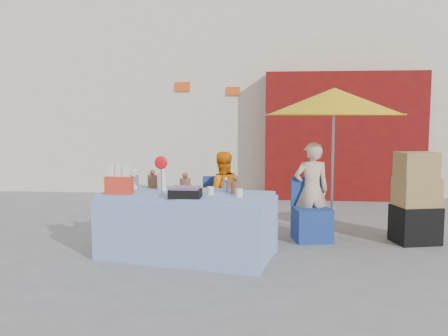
# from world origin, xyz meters

# --- Properties ---
(ground) EXTENTS (80.00, 80.00, 0.00)m
(ground) POSITION_xyz_m (0.00, 0.00, 0.00)
(ground) COLOR slate
(ground) RESTS_ON ground
(backdrop) EXTENTS (14.00, 8.00, 7.80)m
(backdrop) POSITION_xyz_m (0.52, 7.52, 3.10)
(backdrop) COLOR silver
(backdrop) RESTS_ON ground
(market_table) EXTENTS (2.18, 1.33, 1.23)m
(market_table) POSITION_xyz_m (-0.29, -0.21, 0.40)
(market_table) COLOR #839FD1
(market_table) RESTS_ON ground
(chair_left) EXTENTS (0.57, 0.56, 0.85)m
(chair_left) POSITION_xyz_m (0.03, 0.72, 0.26)
(chair_left) COLOR navy
(chair_left) RESTS_ON ground
(chair_right) EXTENTS (0.57, 0.56, 0.85)m
(chair_right) POSITION_xyz_m (1.28, 0.72, 0.26)
(chair_right) COLOR navy
(chair_right) RESTS_ON ground
(vendor_orange) EXTENTS (0.67, 0.57, 1.21)m
(vendor_orange) POSITION_xyz_m (0.03, 0.86, 0.60)
(vendor_orange) COLOR orange
(vendor_orange) RESTS_ON ground
(vendor_beige) EXTENTS (0.54, 0.41, 1.34)m
(vendor_beige) POSITION_xyz_m (1.28, 0.86, 0.67)
(vendor_beige) COLOR beige
(vendor_beige) RESTS_ON ground
(umbrella) EXTENTS (1.90, 1.90, 2.09)m
(umbrella) POSITION_xyz_m (1.58, 1.01, 1.89)
(umbrella) COLOR gray
(umbrella) RESTS_ON ground
(box_stack) EXTENTS (0.65, 0.57, 1.23)m
(box_stack) POSITION_xyz_m (2.65, 0.72, 0.57)
(box_stack) COLOR black
(box_stack) RESTS_ON ground
(tarp_bundle) EXTENTS (0.80, 0.69, 0.32)m
(tarp_bundle) POSITION_xyz_m (-1.28, 0.31, 0.16)
(tarp_bundle) COLOR yellow
(tarp_bundle) RESTS_ON ground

